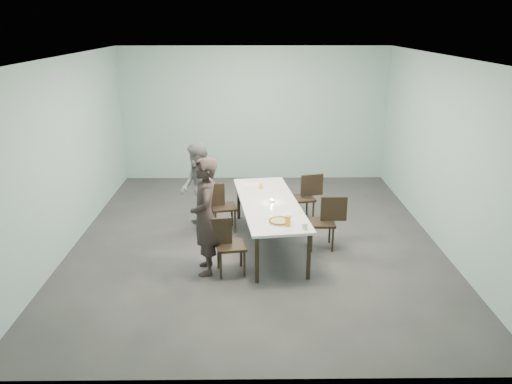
{
  "coord_description": "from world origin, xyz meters",
  "views": [
    {
      "loc": [
        -0.08,
        -7.74,
        3.51
      ],
      "look_at": [
        0.0,
        -0.45,
        1.0
      ],
      "focal_mm": 35.0,
      "sensor_mm": 36.0,
      "label": 1
    }
  ],
  "objects_px": {
    "diner_far": "(198,188)",
    "tealight": "(272,201)",
    "beer_glass": "(288,221)",
    "chair_near_left": "(225,242)",
    "amber_tumbler": "(261,186)",
    "diner_near": "(205,217)",
    "pizza": "(280,221)",
    "water_tumbler": "(305,226)",
    "chair_far_left": "(219,203)",
    "chair_near_right": "(326,219)",
    "side_plate": "(287,215)",
    "chair_far_right": "(306,194)",
    "table": "(269,205)"
  },
  "relations": [
    {
      "from": "beer_glass",
      "to": "tealight",
      "type": "height_order",
      "value": "beer_glass"
    },
    {
      "from": "water_tumbler",
      "to": "amber_tumbler",
      "type": "height_order",
      "value": "water_tumbler"
    },
    {
      "from": "chair_near_left",
      "to": "table",
      "type": "bearing_deg",
      "value": 46.15
    },
    {
      "from": "beer_glass",
      "to": "tealight",
      "type": "distance_m",
      "value": 1.0
    },
    {
      "from": "chair_near_right",
      "to": "water_tumbler",
      "type": "distance_m",
      "value": 1.14
    },
    {
      "from": "beer_glass",
      "to": "water_tumbler",
      "type": "xyz_separation_m",
      "value": [
        0.23,
        -0.12,
        -0.03
      ]
    },
    {
      "from": "pizza",
      "to": "water_tumbler",
      "type": "xyz_separation_m",
      "value": [
        0.33,
        -0.25,
        0.03
      ]
    },
    {
      "from": "chair_far_right",
      "to": "pizza",
      "type": "xyz_separation_m",
      "value": [
        -0.59,
        -1.93,
        0.27
      ]
    },
    {
      "from": "diner_near",
      "to": "amber_tumbler",
      "type": "xyz_separation_m",
      "value": [
        0.83,
        1.59,
        -0.08
      ]
    },
    {
      "from": "diner_near",
      "to": "diner_far",
      "type": "distance_m",
      "value": 1.55
    },
    {
      "from": "chair_near_left",
      "to": "tealight",
      "type": "relative_size",
      "value": 15.54
    },
    {
      "from": "chair_far_left",
      "to": "side_plate",
      "type": "distance_m",
      "value": 1.63
    },
    {
      "from": "chair_far_left",
      "to": "beer_glass",
      "type": "distance_m",
      "value": 1.96
    },
    {
      "from": "table",
      "to": "beer_glass",
      "type": "height_order",
      "value": "beer_glass"
    },
    {
      "from": "diner_near",
      "to": "pizza",
      "type": "height_order",
      "value": "diner_near"
    },
    {
      "from": "diner_near",
      "to": "pizza",
      "type": "relative_size",
      "value": 5.09
    },
    {
      "from": "diner_near",
      "to": "beer_glass",
      "type": "height_order",
      "value": "diner_near"
    },
    {
      "from": "beer_glass",
      "to": "side_plate",
      "type": "bearing_deg",
      "value": 87.33
    },
    {
      "from": "chair_far_left",
      "to": "diner_far",
      "type": "bearing_deg",
      "value": 168.43
    },
    {
      "from": "diner_far",
      "to": "water_tumbler",
      "type": "bearing_deg",
      "value": 27.47
    },
    {
      "from": "diner_far",
      "to": "tealight",
      "type": "height_order",
      "value": "diner_far"
    },
    {
      "from": "table",
      "to": "chair_near_left",
      "type": "height_order",
      "value": "chair_near_left"
    },
    {
      "from": "chair_near_right",
      "to": "pizza",
      "type": "xyz_separation_m",
      "value": [
        -0.8,
        -0.75,
        0.27
      ]
    },
    {
      "from": "chair_near_left",
      "to": "chair_far_left",
      "type": "xyz_separation_m",
      "value": [
        -0.18,
        1.59,
        0.0
      ]
    },
    {
      "from": "chair_far_left",
      "to": "amber_tumbler",
      "type": "xyz_separation_m",
      "value": [
        0.73,
        0.07,
        0.29
      ]
    },
    {
      "from": "chair_near_left",
      "to": "water_tumbler",
      "type": "relative_size",
      "value": 9.67
    },
    {
      "from": "chair_far_right",
      "to": "diner_near",
      "type": "height_order",
      "value": "diner_near"
    },
    {
      "from": "chair_near_right",
      "to": "tealight",
      "type": "relative_size",
      "value": 15.54
    },
    {
      "from": "pizza",
      "to": "tealight",
      "type": "xyz_separation_m",
      "value": [
        -0.08,
        0.84,
        0.0
      ]
    },
    {
      "from": "table",
      "to": "chair_near_right",
      "type": "bearing_deg",
      "value": -6.21
    },
    {
      "from": "pizza",
      "to": "beer_glass",
      "type": "distance_m",
      "value": 0.18
    },
    {
      "from": "chair_far_right",
      "to": "water_tumbler",
      "type": "relative_size",
      "value": 9.67
    },
    {
      "from": "chair_far_left",
      "to": "tealight",
      "type": "xyz_separation_m",
      "value": [
        0.89,
        -0.63,
        0.27
      ]
    },
    {
      "from": "side_plate",
      "to": "tealight",
      "type": "bearing_deg",
      "value": 110.52
    },
    {
      "from": "table",
      "to": "side_plate",
      "type": "bearing_deg",
      "value": -66.25
    },
    {
      "from": "pizza",
      "to": "tealight",
      "type": "bearing_deg",
      "value": 95.45
    },
    {
      "from": "chair_near_right",
      "to": "diner_near",
      "type": "distance_m",
      "value": 2.07
    },
    {
      "from": "diner_near",
      "to": "water_tumbler",
      "type": "xyz_separation_m",
      "value": [
        1.4,
        -0.2,
        -0.07
      ]
    },
    {
      "from": "beer_glass",
      "to": "diner_far",
      "type": "bearing_deg",
      "value": 131.74
    },
    {
      "from": "diner_far",
      "to": "pizza",
      "type": "distance_m",
      "value": 1.98
    },
    {
      "from": "chair_near_right",
      "to": "diner_far",
      "type": "bearing_deg",
      "value": -18.07
    },
    {
      "from": "chair_far_left",
      "to": "water_tumbler",
      "type": "distance_m",
      "value": 2.18
    },
    {
      "from": "diner_near",
      "to": "side_plate",
      "type": "distance_m",
      "value": 1.25
    },
    {
      "from": "chair_far_left",
      "to": "beer_glass",
      "type": "bearing_deg",
      "value": -67.62
    },
    {
      "from": "tealight",
      "to": "chair_far_left",
      "type": "bearing_deg",
      "value": 144.85
    },
    {
      "from": "chair_near_left",
      "to": "amber_tumbler",
      "type": "distance_m",
      "value": 1.77
    },
    {
      "from": "chair_near_right",
      "to": "water_tumbler",
      "type": "xyz_separation_m",
      "value": [
        -0.47,
        -1.0,
        0.29
      ]
    },
    {
      "from": "table",
      "to": "water_tumbler",
      "type": "xyz_separation_m",
      "value": [
        0.45,
        -1.1,
        0.1
      ]
    },
    {
      "from": "diner_near",
      "to": "amber_tumbler",
      "type": "distance_m",
      "value": 1.8
    },
    {
      "from": "pizza",
      "to": "amber_tumbler",
      "type": "relative_size",
      "value": 4.25
    }
  ]
}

